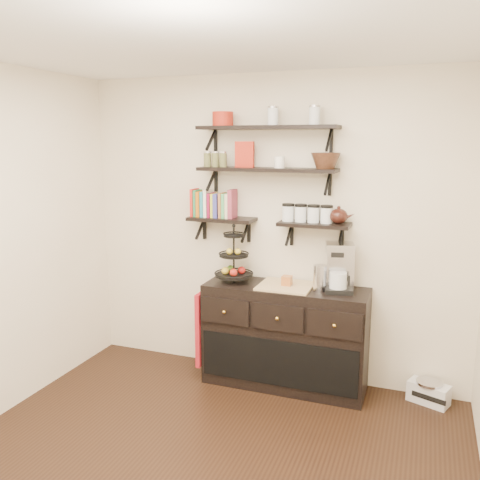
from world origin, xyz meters
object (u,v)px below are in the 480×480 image
coffee_maker (340,268)px  fruit_stand (234,263)px  radio (429,392)px  sideboard (285,336)px

coffee_maker → fruit_stand: bearing=167.6°
fruit_stand → radio: fruit_stand is taller
sideboard → radio: 1.26m
radio → sideboard: bearing=-154.3°
fruit_stand → coffee_maker: (0.92, 0.02, 0.03)m
radio → fruit_stand: bearing=-155.8°
coffee_maker → radio: size_ratio=1.16×
fruit_stand → radio: size_ratio=1.39×
sideboard → radio: size_ratio=3.95×
sideboard → coffee_maker: (0.45, 0.03, 0.64)m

